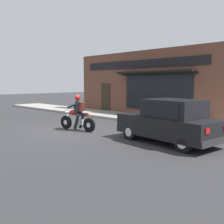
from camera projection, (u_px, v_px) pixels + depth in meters
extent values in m
plane|color=#2B2B2D|center=(70.00, 131.00, 11.81)|extent=(80.00, 80.00, 0.00)
cube|color=gray|center=(105.00, 114.00, 17.48)|extent=(2.60, 22.00, 0.14)
cube|color=brown|center=(141.00, 84.00, 17.10)|extent=(0.50, 11.16, 4.20)
cube|color=black|center=(156.00, 93.00, 15.99)|extent=(0.04, 4.69, 2.10)
cube|color=black|center=(156.00, 93.00, 16.01)|extent=(0.02, 4.91, 2.20)
cube|color=#2D2319|center=(106.00, 98.00, 19.16)|extent=(0.04, 0.90, 2.10)
cube|color=black|center=(153.00, 73.00, 15.63)|extent=(0.81, 5.35, 0.24)
cube|color=black|center=(139.00, 64.00, 16.76)|extent=(0.06, 9.48, 0.50)
cylinder|color=black|center=(66.00, 122.00, 12.24)|extent=(0.20, 0.63, 0.62)
cylinder|color=silver|center=(66.00, 122.00, 12.24)|extent=(0.15, 0.23, 0.22)
cylinder|color=black|center=(89.00, 125.00, 11.44)|extent=(0.20, 0.63, 0.62)
cylinder|color=silver|center=(89.00, 125.00, 11.44)|extent=(0.15, 0.23, 0.22)
cube|color=silver|center=(78.00, 122.00, 11.81)|extent=(0.34, 0.44, 0.24)
ellipsoid|color=#B21919|center=(74.00, 113.00, 11.90)|extent=(0.38, 0.56, 0.24)
cube|color=black|center=(82.00, 114.00, 11.63)|extent=(0.35, 0.60, 0.10)
cylinder|color=silver|center=(68.00, 116.00, 12.15)|extent=(0.12, 0.33, 0.68)
cylinder|color=silver|center=(69.00, 110.00, 12.05)|extent=(0.56, 0.13, 0.04)
sphere|color=silver|center=(67.00, 112.00, 12.16)|extent=(0.16, 0.16, 0.16)
cylinder|color=silver|center=(87.00, 124.00, 11.72)|extent=(0.17, 0.56, 0.08)
cube|color=red|center=(88.00, 115.00, 11.43)|extent=(0.13, 0.08, 0.08)
cylinder|color=black|center=(77.00, 122.00, 11.62)|extent=(0.20, 0.37, 0.71)
cylinder|color=black|center=(82.00, 121.00, 11.91)|extent=(0.20, 0.37, 0.71)
cube|color=#232328|center=(79.00, 107.00, 11.70)|extent=(0.39, 0.38, 0.57)
cylinder|color=#232328|center=(72.00, 106.00, 11.67)|extent=(0.17, 0.53, 0.26)
cylinder|color=#232328|center=(78.00, 105.00, 12.00)|extent=(0.17, 0.53, 0.26)
sphere|color=#A51919|center=(78.00, 98.00, 11.69)|extent=(0.26, 0.26, 0.26)
cube|color=#4C1E19|center=(81.00, 106.00, 11.61)|extent=(0.32, 0.28, 0.42)
cylinder|color=black|center=(130.00, 132.00, 9.88)|extent=(0.25, 0.62, 0.60)
cylinder|color=silver|center=(130.00, 132.00, 9.88)|extent=(0.24, 0.35, 0.33)
cylinder|color=black|center=(156.00, 128.00, 10.78)|extent=(0.25, 0.62, 0.60)
cylinder|color=silver|center=(156.00, 128.00, 10.78)|extent=(0.24, 0.35, 0.33)
cylinder|color=black|center=(183.00, 143.00, 8.03)|extent=(0.25, 0.62, 0.60)
cylinder|color=silver|center=(183.00, 143.00, 8.03)|extent=(0.24, 0.35, 0.33)
cylinder|color=black|center=(209.00, 137.00, 8.93)|extent=(0.25, 0.62, 0.60)
cylinder|color=silver|center=(209.00, 137.00, 8.93)|extent=(0.24, 0.35, 0.33)
cube|color=black|center=(168.00, 126.00, 9.37)|extent=(2.05, 3.86, 0.70)
cube|color=black|center=(174.00, 109.00, 9.11)|extent=(1.65, 2.05, 0.66)
cube|color=black|center=(155.00, 108.00, 9.79)|extent=(1.36, 0.50, 0.51)
cube|color=black|center=(160.00, 111.00, 8.66)|extent=(0.20, 1.51, 0.46)
cube|color=black|center=(186.00, 108.00, 9.56)|extent=(0.20, 1.51, 0.46)
cube|color=silver|center=(123.00, 119.00, 10.48)|extent=(0.24, 0.07, 0.14)
cube|color=red|center=(207.00, 131.00, 7.60)|extent=(0.20, 0.06, 0.16)
cube|color=silver|center=(141.00, 117.00, 11.11)|extent=(0.24, 0.07, 0.14)
cube|color=#28282B|center=(133.00, 126.00, 10.81)|extent=(1.61, 0.30, 0.20)
cube|color=#28282B|center=(215.00, 142.00, 7.99)|extent=(1.61, 0.30, 0.20)
cube|color=black|center=(82.00, 109.00, 19.80)|extent=(0.36, 0.36, 0.04)
cone|color=orange|center=(82.00, 105.00, 19.76)|extent=(0.28, 0.28, 0.56)
cylinder|color=white|center=(82.00, 105.00, 19.76)|extent=(0.20, 0.20, 0.08)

